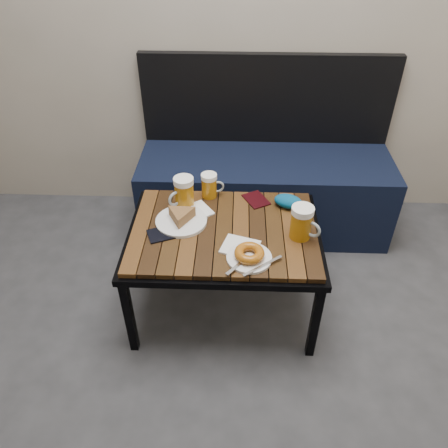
{
  "coord_description": "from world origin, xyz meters",
  "views": [
    {
      "loc": [
        0.06,
        -0.37,
        1.66
      ],
      "look_at": [
        0.01,
        1.09,
        0.5
      ],
      "focal_mm": 35.0,
      "sensor_mm": 36.0,
      "label": 1
    }
  ],
  "objects_px": {
    "plate_pie": "(181,218)",
    "cafe_table": "(224,237)",
    "beer_mug_right": "(302,223)",
    "passport_burgundy": "(256,200)",
    "passport_navy": "(164,234)",
    "knit_pouch": "(288,201)",
    "beer_mug_left": "(184,192)",
    "beer_mug_centre": "(210,185)",
    "bench": "(264,184)",
    "plate_bagel": "(249,255)"
  },
  "relations": [
    {
      "from": "cafe_table",
      "to": "beer_mug_centre",
      "type": "relative_size",
      "value": 7.01
    },
    {
      "from": "cafe_table",
      "to": "passport_burgundy",
      "type": "height_order",
      "value": "passport_burgundy"
    },
    {
      "from": "cafe_table",
      "to": "beer_mug_centre",
      "type": "xyz_separation_m",
      "value": [
        -0.08,
        0.25,
        0.1
      ]
    },
    {
      "from": "bench",
      "to": "passport_burgundy",
      "type": "height_order",
      "value": "bench"
    },
    {
      "from": "passport_burgundy",
      "to": "knit_pouch",
      "type": "bearing_deg",
      "value": -45.33
    },
    {
      "from": "knit_pouch",
      "to": "passport_burgundy",
      "type": "bearing_deg",
      "value": 163.04
    },
    {
      "from": "plate_pie",
      "to": "passport_navy",
      "type": "distance_m",
      "value": 0.11
    },
    {
      "from": "passport_burgundy",
      "to": "beer_mug_left",
      "type": "bearing_deg",
      "value": 160.88
    },
    {
      "from": "passport_navy",
      "to": "knit_pouch",
      "type": "distance_m",
      "value": 0.59
    },
    {
      "from": "cafe_table",
      "to": "passport_navy",
      "type": "xyz_separation_m",
      "value": [
        -0.26,
        -0.04,
        0.05
      ]
    },
    {
      "from": "passport_burgundy",
      "to": "knit_pouch",
      "type": "relative_size",
      "value": 0.96
    },
    {
      "from": "plate_bagel",
      "to": "knit_pouch",
      "type": "height_order",
      "value": "knit_pouch"
    },
    {
      "from": "plate_pie",
      "to": "plate_bagel",
      "type": "distance_m",
      "value": 0.37
    },
    {
      "from": "plate_bagel",
      "to": "bench",
      "type": "bearing_deg",
      "value": 83.21
    },
    {
      "from": "passport_navy",
      "to": "plate_pie",
      "type": "bearing_deg",
      "value": 119.16
    },
    {
      "from": "cafe_table",
      "to": "passport_navy",
      "type": "height_order",
      "value": "passport_navy"
    },
    {
      "from": "cafe_table",
      "to": "plate_pie",
      "type": "bearing_deg",
      "value": 168.14
    },
    {
      "from": "beer_mug_right",
      "to": "plate_pie",
      "type": "distance_m",
      "value": 0.52
    },
    {
      "from": "bench",
      "to": "passport_navy",
      "type": "height_order",
      "value": "bench"
    },
    {
      "from": "beer_mug_centre",
      "to": "passport_navy",
      "type": "height_order",
      "value": "beer_mug_centre"
    },
    {
      "from": "beer_mug_right",
      "to": "passport_burgundy",
      "type": "height_order",
      "value": "beer_mug_right"
    },
    {
      "from": "beer_mug_centre",
      "to": "beer_mug_right",
      "type": "xyz_separation_m",
      "value": [
        0.4,
        -0.29,
        0.01
      ]
    },
    {
      "from": "bench",
      "to": "beer_mug_centre",
      "type": "xyz_separation_m",
      "value": [
        -0.29,
        -0.42,
        0.26
      ]
    },
    {
      "from": "bench",
      "to": "cafe_table",
      "type": "relative_size",
      "value": 1.67
    },
    {
      "from": "beer_mug_centre",
      "to": "passport_navy",
      "type": "bearing_deg",
      "value": -132.16
    },
    {
      "from": "beer_mug_left",
      "to": "plate_pie",
      "type": "xyz_separation_m",
      "value": [
        0.0,
        -0.13,
        -0.05
      ]
    },
    {
      "from": "passport_navy",
      "to": "beer_mug_right",
      "type": "bearing_deg",
      "value": 68.16
    },
    {
      "from": "bench",
      "to": "passport_burgundy",
      "type": "relative_size",
      "value": 11.07
    },
    {
      "from": "plate_pie",
      "to": "plate_bagel",
      "type": "bearing_deg",
      "value": -37.31
    },
    {
      "from": "beer_mug_centre",
      "to": "knit_pouch",
      "type": "relative_size",
      "value": 0.91
    },
    {
      "from": "plate_bagel",
      "to": "passport_burgundy",
      "type": "bearing_deg",
      "value": 84.96
    },
    {
      "from": "cafe_table",
      "to": "plate_pie",
      "type": "relative_size",
      "value": 3.71
    },
    {
      "from": "beer_mug_left",
      "to": "plate_pie",
      "type": "relative_size",
      "value": 0.65
    },
    {
      "from": "cafe_table",
      "to": "beer_mug_right",
      "type": "xyz_separation_m",
      "value": [
        0.32,
        -0.04,
        0.12
      ]
    },
    {
      "from": "beer_mug_left",
      "to": "passport_navy",
      "type": "bearing_deg",
      "value": 29.64
    },
    {
      "from": "beer_mug_left",
      "to": "passport_burgundy",
      "type": "relative_size",
      "value": 1.16
    },
    {
      "from": "bench",
      "to": "beer_mug_right",
      "type": "xyz_separation_m",
      "value": [
        0.11,
        -0.71,
        0.27
      ]
    },
    {
      "from": "plate_bagel",
      "to": "beer_mug_right",
      "type": "bearing_deg",
      "value": 34.45
    },
    {
      "from": "bench",
      "to": "cafe_table",
      "type": "distance_m",
      "value": 0.72
    },
    {
      "from": "passport_navy",
      "to": "knit_pouch",
      "type": "height_order",
      "value": "knit_pouch"
    },
    {
      "from": "passport_navy",
      "to": "beer_mug_centre",
      "type": "bearing_deg",
      "value": 126.15
    },
    {
      "from": "beer_mug_right",
      "to": "passport_burgundy",
      "type": "relative_size",
      "value": 1.18
    },
    {
      "from": "beer_mug_right",
      "to": "passport_navy",
      "type": "bearing_deg",
      "value": -146.14
    },
    {
      "from": "plate_pie",
      "to": "cafe_table",
      "type": "bearing_deg",
      "value": -11.86
    },
    {
      "from": "bench",
      "to": "beer_mug_centre",
      "type": "distance_m",
      "value": 0.57
    },
    {
      "from": "passport_navy",
      "to": "passport_burgundy",
      "type": "distance_m",
      "value": 0.48
    },
    {
      "from": "beer_mug_left",
      "to": "passport_burgundy",
      "type": "bearing_deg",
      "value": 146.17
    },
    {
      "from": "plate_pie",
      "to": "passport_burgundy",
      "type": "xyz_separation_m",
      "value": [
        0.33,
        0.18,
        -0.02
      ]
    },
    {
      "from": "passport_burgundy",
      "to": "cafe_table",
      "type": "bearing_deg",
      "value": -151.08
    },
    {
      "from": "bench",
      "to": "beer_mug_right",
      "type": "height_order",
      "value": "bench"
    }
  ]
}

